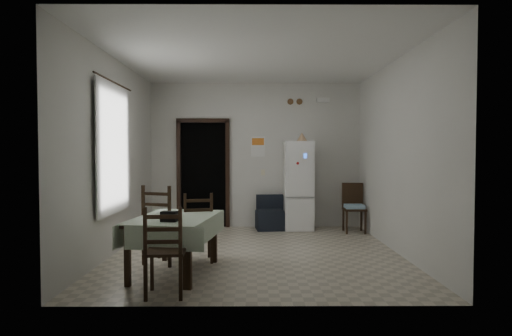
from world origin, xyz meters
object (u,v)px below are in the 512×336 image
object	(u,v)px
fridge	(298,186)
navy_seat	(270,213)
dining_table	(175,245)
dining_chair_far_right	(197,227)
corner_chair	(354,208)
dining_chair_far_left	(164,224)
dining_chair_near_head	(166,250)

from	to	relation	value
fridge	navy_seat	world-z (taller)	fridge
dining_table	dining_chair_far_right	size ratio (longest dim) A/B	1.43
fridge	dining_chair_far_right	size ratio (longest dim) A/B	1.80
corner_chair	dining_chair_far_left	distance (m)	3.80
fridge	dining_chair_far_right	distance (m)	2.96
fridge	dining_chair_far_right	xyz separation A→B (m)	(-1.65, -2.43, -0.38)
corner_chair	dining_chair_far_right	bearing A→B (deg)	-139.92
navy_seat	dining_table	world-z (taller)	dining_table
fridge	dining_chair_far_right	bearing A→B (deg)	-124.92
dining_table	dining_chair_far_right	world-z (taller)	dining_chair_far_right
fridge	dining_chair_near_head	distance (m)	4.27
dining_chair_far_left	dining_chair_far_right	distance (m)	0.45
dining_chair_far_right	dining_chair_near_head	world-z (taller)	dining_chair_far_right
dining_table	dining_chair_near_head	xyz separation A→B (m)	(0.05, -0.82, 0.12)
navy_seat	dining_chair_far_left	xyz separation A→B (m)	(-1.54, -2.51, 0.20)
dining_chair_near_head	fridge	bearing A→B (deg)	-117.86
dining_table	dining_chair_far_left	distance (m)	0.60
navy_seat	dining_chair_far_left	world-z (taller)	dining_chair_far_left
corner_chair	dining_chair_far_left	size ratio (longest dim) A/B	0.86
dining_chair_far_left	dining_chair_far_right	world-z (taller)	dining_chair_far_left
dining_chair_near_head	dining_chair_far_right	bearing A→B (deg)	-98.80
fridge	dining_chair_far_left	size ratio (longest dim) A/B	1.61
fridge	dining_table	bearing A→B (deg)	-122.14
corner_chair	dining_chair_far_left	bearing A→B (deg)	-143.16
dining_chair_far_left	corner_chair	bearing A→B (deg)	-126.35
dining_chair_near_head	dining_table	bearing A→B (deg)	-89.46
dining_table	corner_chair	bearing A→B (deg)	52.11
fridge	corner_chair	size ratio (longest dim) A/B	1.87
fridge	dining_chair_far_left	world-z (taller)	fridge
dining_chair_far_left	dining_chair_far_right	bearing A→B (deg)	-151.61
corner_chair	dining_table	xyz separation A→B (m)	(-2.86, -2.71, -0.11)
dining_chair_far_left	dining_table	bearing A→B (deg)	133.94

